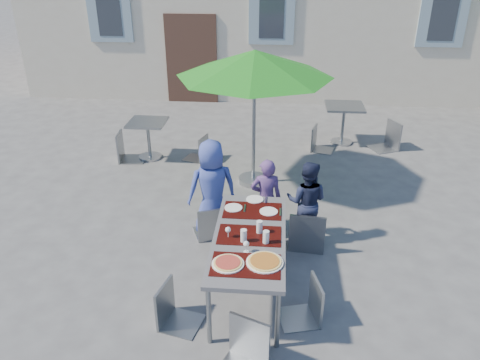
# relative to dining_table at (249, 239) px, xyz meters

# --- Properties ---
(ground) EXTENTS (90.00, 90.00, 0.00)m
(ground) POSITION_rel_dining_table_xyz_m (0.01, -0.02, -0.70)
(ground) COLOR #49494C
(ground) RESTS_ON ground
(dining_table) EXTENTS (0.80, 1.85, 0.76)m
(dining_table) POSITION_rel_dining_table_xyz_m (0.00, 0.00, 0.00)
(dining_table) COLOR #414045
(dining_table) RESTS_ON ground
(pizza_near_left) EXTENTS (0.33, 0.33, 0.03)m
(pizza_near_left) POSITION_rel_dining_table_xyz_m (-0.18, -0.55, 0.07)
(pizza_near_left) COLOR white
(pizza_near_left) RESTS_ON dining_table
(pizza_near_right) EXTENTS (0.38, 0.38, 0.03)m
(pizza_near_right) POSITION_rel_dining_table_xyz_m (0.19, -0.50, 0.07)
(pizza_near_right) COLOR white
(pizza_near_right) RESTS_ON dining_table
(glassware) EXTENTS (0.49, 0.45, 0.15)m
(glassware) POSITION_rel_dining_table_xyz_m (0.04, -0.09, 0.13)
(glassware) COLOR silver
(glassware) RESTS_ON dining_table
(place_settings) EXTENTS (0.69, 0.51, 0.01)m
(place_settings) POSITION_rel_dining_table_xyz_m (-0.01, 0.65, 0.06)
(place_settings) COLOR white
(place_settings) RESTS_ON dining_table
(child_0) EXTENTS (0.78, 0.64, 1.38)m
(child_0) POSITION_rel_dining_table_xyz_m (-0.59, 1.21, -0.01)
(child_0) COLOR #38489B
(child_0) RESTS_ON ground
(child_1) EXTENTS (0.45, 0.33, 1.16)m
(child_1) POSITION_rel_dining_table_xyz_m (0.15, 1.18, -0.12)
(child_1) COLOR #543770
(child_1) RESTS_ON ground
(child_2) EXTENTS (0.61, 0.42, 1.15)m
(child_2) POSITION_rel_dining_table_xyz_m (0.69, 1.16, -0.12)
(child_2) COLOR #1C213E
(child_2) RESTS_ON ground
(chair_0) EXTENTS (0.53, 0.53, 0.92)m
(chair_0) POSITION_rel_dining_table_xyz_m (-0.60, 1.07, -0.16)
(chair_0) COLOR gray
(chair_0) RESTS_ON ground
(chair_1) EXTENTS (0.52, 0.52, 0.93)m
(chair_1) POSITION_rel_dining_table_xyz_m (0.12, 1.04, -0.15)
(chair_1) COLOR gray
(chair_1) RESTS_ON ground
(chair_2) EXTENTS (0.51, 0.52, 1.06)m
(chair_2) POSITION_rel_dining_table_xyz_m (0.71, 0.91, -0.07)
(chair_2) COLOR gray
(chair_2) RESTS_ON ground
(chair_3) EXTENTS (0.48, 0.48, 0.89)m
(chair_3) POSITION_rel_dining_table_xyz_m (-0.76, -0.62, -0.18)
(chair_3) COLOR gray
(chair_3) RESTS_ON ground
(chair_4) EXTENTS (0.49, 0.49, 0.90)m
(chair_4) POSITION_rel_dining_table_xyz_m (0.66, -0.43, -0.17)
(chair_4) COLOR #939A9E
(chair_4) RESTS_ON ground
(chair_5) EXTENTS (0.56, 0.56, 0.96)m
(chair_5) POSITION_rel_dining_table_xyz_m (0.04, -1.14, -0.13)
(chair_5) COLOR #91959C
(chair_5) RESTS_ON ground
(patio_umbrella) EXTENTS (2.47, 2.47, 2.24)m
(patio_umbrella) POSITION_rel_dining_table_xyz_m (-0.12, 2.82, 1.32)
(patio_umbrella) COLOR #ADB0B5
(patio_umbrella) RESTS_ON ground
(cafe_table_0) EXTENTS (0.69, 0.69, 0.73)m
(cafe_table_0) POSITION_rel_dining_table_xyz_m (-2.16, 3.71, -0.20)
(cafe_table_0) COLOR #ADB0B5
(cafe_table_0) RESTS_ON ground
(bg_chair_l_0) EXTENTS (0.51, 0.50, 1.03)m
(bg_chair_l_0) POSITION_rel_dining_table_xyz_m (-2.58, 3.58, -0.09)
(bg_chair_l_0) COLOR gray
(bg_chair_l_0) RESTS_ON ground
(bg_chair_r_0) EXTENTS (0.49, 0.49, 0.89)m
(bg_chair_r_0) POSITION_rel_dining_table_xyz_m (-1.20, 3.71, -0.18)
(bg_chair_r_0) COLOR gray
(bg_chair_r_0) RESTS_ON ground
(cafe_table_1) EXTENTS (0.75, 0.75, 0.81)m
(cafe_table_1) POSITION_rel_dining_table_xyz_m (1.58, 4.80, -0.12)
(cafe_table_1) COLOR #ADB0B5
(cafe_table_1) RESTS_ON ground
(bg_chair_l_1) EXTENTS (0.50, 0.50, 0.91)m
(bg_chair_l_1) POSITION_rel_dining_table_xyz_m (1.08, 4.39, -0.16)
(bg_chair_l_1) COLOR gray
(bg_chair_l_1) RESTS_ON ground
(bg_chair_r_1) EXTENTS (0.62, 0.61, 1.04)m
(bg_chair_r_1) POSITION_rel_dining_table_xyz_m (2.48, 4.59, -0.08)
(bg_chair_r_1) COLOR gray
(bg_chair_r_1) RESTS_ON ground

